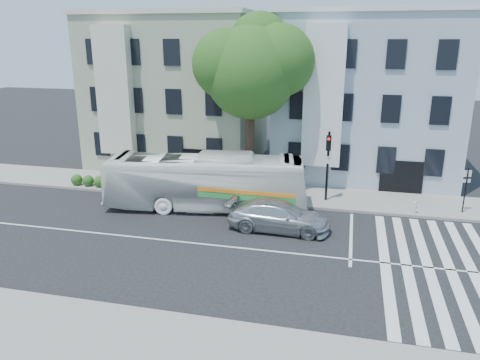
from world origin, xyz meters
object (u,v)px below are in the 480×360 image
(traffic_signal, at_px, (328,158))
(fire_hydrant, at_px, (414,207))
(bus, at_px, (206,182))
(sedan, at_px, (279,216))

(traffic_signal, distance_m, fire_hydrant, 5.51)
(bus, distance_m, fire_hydrant, 11.79)
(sedan, height_order, fire_hydrant, sedan)
(fire_hydrant, bearing_deg, bus, -172.59)
(bus, bearing_deg, fire_hydrant, -91.58)
(sedan, xyz_separation_m, fire_hydrant, (7.04, 3.70, -0.24))
(bus, bearing_deg, sedan, -124.37)
(bus, relative_size, sedan, 2.20)
(sedan, bearing_deg, fire_hydrant, -60.87)
(bus, height_order, traffic_signal, traffic_signal)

